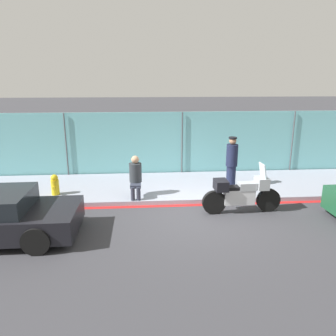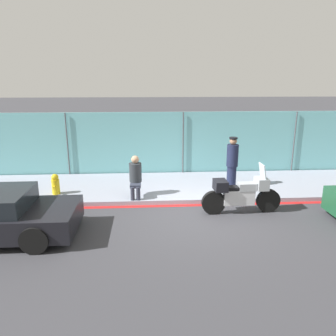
{
  "view_description": "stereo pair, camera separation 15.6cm",
  "coord_description": "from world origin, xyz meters",
  "px_view_note": "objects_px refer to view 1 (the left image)",
  "views": [
    {
      "loc": [
        -1.53,
        -8.79,
        3.87
      ],
      "look_at": [
        -0.75,
        1.44,
        1.03
      ],
      "focal_mm": 35.0,
      "sensor_mm": 36.0,
      "label": 1
    },
    {
      "loc": [
        -1.37,
        -8.8,
        3.87
      ],
      "look_at": [
        -0.75,
        1.44,
        1.03
      ],
      "focal_mm": 35.0,
      "sensor_mm": 36.0,
      "label": 2
    }
  ],
  "objects_px": {
    "motorcycle": "(241,193)",
    "fire_hydrant": "(55,185)",
    "officer_standing": "(232,162)",
    "person_seated_on_curb": "(135,174)"
  },
  "relations": [
    {
      "from": "person_seated_on_curb",
      "to": "fire_hydrant",
      "type": "distance_m",
      "value": 2.71
    },
    {
      "from": "motorcycle",
      "to": "person_seated_on_curb",
      "type": "distance_m",
      "value": 3.35
    },
    {
      "from": "motorcycle",
      "to": "officer_standing",
      "type": "height_order",
      "value": "officer_standing"
    },
    {
      "from": "officer_standing",
      "to": "fire_hydrant",
      "type": "xyz_separation_m",
      "value": [
        -5.97,
        -0.35,
        -0.57
      ]
    },
    {
      "from": "motorcycle",
      "to": "officer_standing",
      "type": "xyz_separation_m",
      "value": [
        0.21,
        1.95,
        0.45
      ]
    },
    {
      "from": "motorcycle",
      "to": "fire_hydrant",
      "type": "distance_m",
      "value": 5.98
    },
    {
      "from": "motorcycle",
      "to": "person_seated_on_curb",
      "type": "bearing_deg",
      "value": 156.29
    },
    {
      "from": "officer_standing",
      "to": "fire_hydrant",
      "type": "bearing_deg",
      "value": -176.67
    },
    {
      "from": "officer_standing",
      "to": "motorcycle",
      "type": "bearing_deg",
      "value": -96.2
    },
    {
      "from": "motorcycle",
      "to": "fire_hydrant",
      "type": "xyz_separation_m",
      "value": [
        -5.76,
        1.6,
        -0.12
      ]
    }
  ]
}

